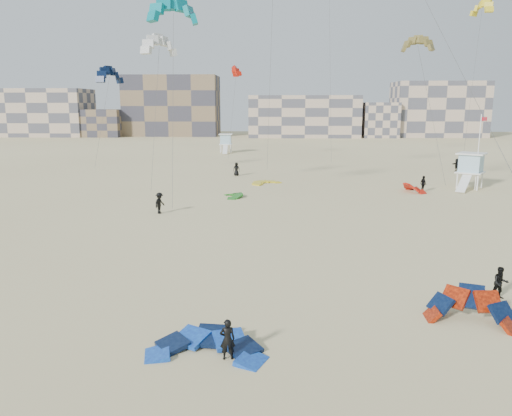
{
  "coord_description": "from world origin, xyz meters",
  "views": [
    {
      "loc": [
        1.64,
        -21.01,
        9.49
      ],
      "look_at": [
        0.61,
        6.0,
        3.86
      ],
      "focal_mm": 35.0,
      "sensor_mm": 36.0,
      "label": 1
    }
  ],
  "objects_px": {
    "kite_ground_orange": "(469,322)",
    "lifeguard_tower_near": "(471,171)",
    "kitesurfer_main": "(227,339)",
    "kite_ground_blue": "(207,353)"
  },
  "relations": [
    {
      "from": "kite_ground_orange",
      "to": "kitesurfer_main",
      "type": "distance_m",
      "value": 11.12
    },
    {
      "from": "kite_ground_blue",
      "to": "lifeguard_tower_near",
      "type": "bearing_deg",
      "value": 63.36
    },
    {
      "from": "kite_ground_orange",
      "to": "lifeguard_tower_near",
      "type": "distance_m",
      "value": 39.07
    },
    {
      "from": "kite_ground_blue",
      "to": "kite_ground_orange",
      "type": "relative_size",
      "value": 1.17
    },
    {
      "from": "lifeguard_tower_near",
      "to": "kitesurfer_main",
      "type": "bearing_deg",
      "value": -87.28
    },
    {
      "from": "kite_ground_orange",
      "to": "kitesurfer_main",
      "type": "xyz_separation_m",
      "value": [
        -10.46,
        -3.7,
        0.81
      ]
    },
    {
      "from": "kitesurfer_main",
      "to": "lifeguard_tower_near",
      "type": "bearing_deg",
      "value": -132.0
    },
    {
      "from": "kitesurfer_main",
      "to": "lifeguard_tower_near",
      "type": "distance_m",
      "value": 46.93
    },
    {
      "from": "kite_ground_orange",
      "to": "kitesurfer_main",
      "type": "height_order",
      "value": "kite_ground_orange"
    },
    {
      "from": "lifeguard_tower_near",
      "to": "kite_ground_blue",
      "type": "bearing_deg",
      "value": -88.46
    }
  ]
}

